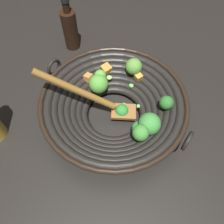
% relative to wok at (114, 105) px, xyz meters
% --- Properties ---
extents(ground_plane, '(4.00, 4.00, 0.00)m').
position_rel_wok_xyz_m(ground_plane, '(0.00, 0.00, -0.06)').
color(ground_plane, black).
extents(wok, '(0.42, 0.41, 0.20)m').
position_rel_wok_xyz_m(wok, '(0.00, 0.00, 0.00)').
color(wok, black).
rests_on(wok, ground).
extents(soy_sauce_bottle, '(0.05, 0.05, 0.19)m').
position_rel_wok_xyz_m(soy_sauce_bottle, '(0.20, -0.28, 0.02)').
color(soy_sauce_bottle, black).
rests_on(soy_sauce_bottle, ground).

